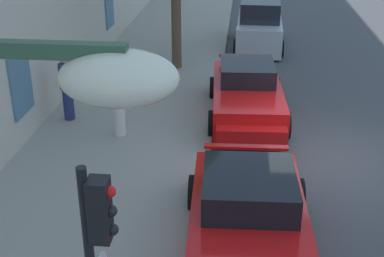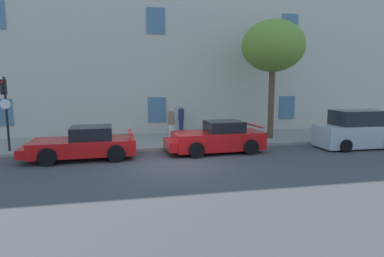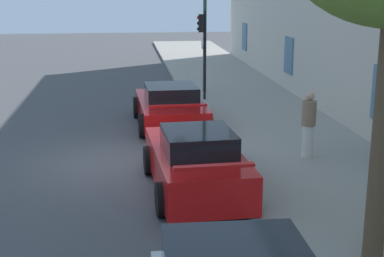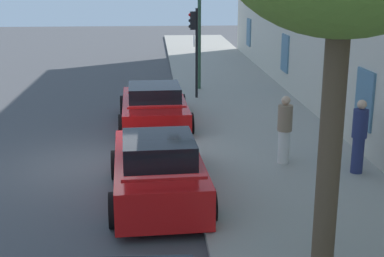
{
  "view_description": "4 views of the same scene",
  "coord_description": "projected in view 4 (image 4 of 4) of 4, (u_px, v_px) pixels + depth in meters",
  "views": [
    {
      "loc": [
        -11.2,
        1.92,
        5.79
      ],
      "look_at": [
        -0.13,
        3.02,
        0.69
      ],
      "focal_mm": 49.5,
      "sensor_mm": 36.0,
      "label": 1
    },
    {
      "loc": [
        -1.99,
        -12.54,
        3.24
      ],
      "look_at": [
        0.95,
        1.31,
        1.22
      ],
      "focal_mm": 30.27,
      "sensor_mm": 36.0,
      "label": 2
    },
    {
      "loc": [
        13.88,
        0.26,
        4.45
      ],
      "look_at": [
        0.06,
        1.96,
        0.85
      ],
      "focal_mm": 52.32,
      "sensor_mm": 36.0,
      "label": 3
    },
    {
      "loc": [
        13.14,
        1.72,
        4.61
      ],
      "look_at": [
        0.01,
        2.65,
        0.91
      ],
      "focal_mm": 50.78,
      "sensor_mm": 36.0,
      "label": 4
    }
  ],
  "objects": [
    {
      "name": "pedestrian_strolling",
      "position": [
        285.0,
        129.0,
        13.29
      ],
      "size": [
        0.51,
        0.51,
        1.69
      ],
      "color": "silver",
      "rests_on": "sidewalk"
    },
    {
      "name": "street_lamp",
      "position": [
        188.0,
        0.0,
        21.41
      ],
      "size": [
        0.44,
        1.42,
        5.08
      ],
      "color": "#2D5138",
      "rests_on": "sidewalk"
    },
    {
      "name": "sportscar_yellow_flank",
      "position": [
        158.0,
        168.0,
        11.66
      ],
      "size": [
        4.6,
        2.21,
        1.46
      ],
      "color": "red",
      "rests_on": "ground"
    },
    {
      "name": "sportscar_red_lead",
      "position": [
        154.0,
        106.0,
        17.36
      ],
      "size": [
        4.69,
        2.33,
        1.38
      ],
      "color": "red",
      "rests_on": "ground"
    },
    {
      "name": "pedestrian_admiring",
      "position": [
        359.0,
        136.0,
        12.59
      ],
      "size": [
        0.47,
        0.47,
        1.76
      ],
      "color": "navy",
      "rests_on": "sidewalk"
    },
    {
      "name": "traffic_light",
      "position": [
        195.0,
        37.0,
        20.17
      ],
      "size": [
        0.44,
        0.36,
        3.35
      ],
      "color": "black",
      "rests_on": "sidewalk"
    },
    {
      "name": "ground_plane",
      "position": [
        88.0,
        165.0,
        13.75
      ],
      "size": [
        80.0,
        80.0,
        0.0
      ],
      "primitive_type": "plane",
      "color": "#444447"
    },
    {
      "name": "sidewalk",
      "position": [
        276.0,
        158.0,
        14.06
      ],
      "size": [
        60.0,
        4.49,
        0.14
      ],
      "primitive_type": "cube",
      "color": "gray",
      "rests_on": "ground"
    }
  ]
}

